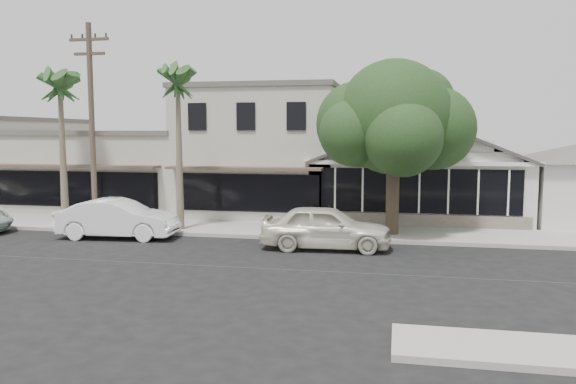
% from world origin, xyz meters
% --- Properties ---
extents(ground, '(140.00, 140.00, 0.00)m').
position_xyz_m(ground, '(0.00, 0.00, 0.00)').
color(ground, black).
rests_on(ground, ground).
extents(sidewalk_north, '(90.00, 3.50, 0.15)m').
position_xyz_m(sidewalk_north, '(-8.00, 6.75, 0.07)').
color(sidewalk_north, '#9E9991').
rests_on(sidewalk_north, ground).
extents(corner_shop, '(10.40, 8.60, 5.10)m').
position_xyz_m(corner_shop, '(5.00, 12.47, 2.62)').
color(corner_shop, white).
rests_on(corner_shop, ground).
extents(row_building_near, '(8.00, 10.00, 6.50)m').
position_xyz_m(row_building_near, '(-3.00, 13.50, 3.25)').
color(row_building_near, beige).
rests_on(row_building_near, ground).
extents(row_building_midnear, '(10.00, 10.00, 4.20)m').
position_xyz_m(row_building_midnear, '(-12.00, 13.50, 2.10)').
color(row_building_midnear, '#B6B2A3').
rests_on(row_building_midnear, ground).
extents(utility_pole, '(1.80, 0.24, 9.00)m').
position_xyz_m(utility_pole, '(-9.00, 5.20, 4.79)').
color(utility_pole, brown).
rests_on(utility_pole, ground).
extents(car_0, '(4.93, 2.15, 1.66)m').
position_xyz_m(car_0, '(1.44, 3.46, 0.83)').
color(car_0, beige).
rests_on(car_0, ground).
extents(car_1, '(5.03, 2.07, 1.62)m').
position_xyz_m(car_1, '(-7.26, 3.97, 0.81)').
color(car_1, white).
rests_on(car_1, ground).
extents(shade_tree, '(6.60, 5.97, 7.33)m').
position_xyz_m(shade_tree, '(3.79, 6.55, 4.82)').
color(shade_tree, '#4B3F2E').
rests_on(shade_tree, ground).
extents(palm_east, '(2.34, 2.34, 7.55)m').
position_xyz_m(palm_east, '(-5.25, 5.75, 6.48)').
color(palm_east, '#726651').
rests_on(palm_east, ground).
extents(palm_mid, '(3.28, 3.28, 7.68)m').
position_xyz_m(palm_mid, '(-11.41, 6.67, 6.55)').
color(palm_mid, '#726651').
rests_on(palm_mid, ground).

